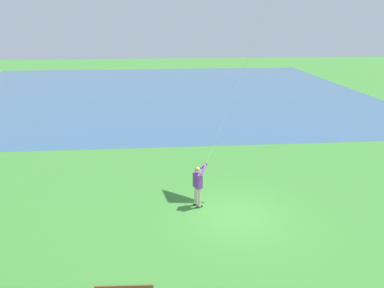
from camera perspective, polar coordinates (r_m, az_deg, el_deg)
ground_plane at (r=14.60m, az=7.07°, el=-11.21°), size 120.00×120.00×0.00m
lake_water at (r=39.37m, az=-6.58°, el=8.22°), size 36.00×44.00×0.01m
person_kite_flyer at (r=14.76m, az=0.96°, el=-6.11°), size 0.52×0.62×1.83m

